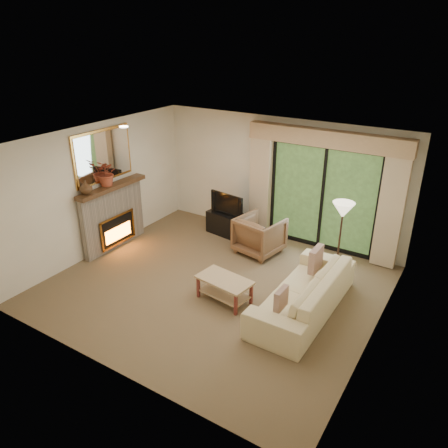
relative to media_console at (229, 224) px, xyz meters
The scene contains 22 objects.
floor 2.16m from the media_console, 65.19° to the right, with size 5.50×5.50×0.00m, color brown.
ceiling 3.19m from the media_console, 65.19° to the right, with size 5.50×5.50×0.00m, color white.
wall_back 1.49m from the media_console, 31.39° to the left, with size 5.00×5.00×0.00m, color beige.
wall_front 4.66m from the media_console, 78.55° to the right, with size 5.00×5.00×0.00m, color beige.
wall_left 2.89m from the media_console, 133.47° to the right, with size 5.00×5.00×0.00m, color beige.
wall_right 4.27m from the media_console, 28.10° to the right, with size 5.00×5.00×0.00m, color beige.
fireplace 2.50m from the media_console, 134.65° to the right, with size 0.24×1.70×1.37m, color slate, non-canonical shape.
mirror 3.04m from the media_console, 136.02° to the right, with size 0.07×1.45×1.02m, color #C48535, non-canonical shape.
sliding_door 2.14m from the media_console, 14.73° to the left, with size 2.26×0.10×2.16m, color black, non-canonical shape.
curtain_left 1.17m from the media_console, 35.28° to the left, with size 0.45×0.18×2.35m, color tan.
curtain_right 3.41m from the media_console, ahead, with size 0.45×0.18×2.35m, color tan.
cornice 2.84m from the media_console, 12.17° to the left, with size 3.20×0.24×0.32m, color tan.
media_console is the anchor object (origin of this frame).
tv 0.49m from the media_console, ahead, with size 0.86×0.11×0.49m, color black.
armchair 1.05m from the media_console, 22.23° to the right, with size 0.83×0.85×0.78m, color brown.
sofa 3.09m from the media_console, 35.75° to the right, with size 2.41×0.94×0.70m, color beige.
pillow_near 3.50m from the media_console, 45.86° to the right, with size 0.09×0.34×0.34m, color brown.
pillow_far 2.69m from the media_console, 24.58° to the right, with size 0.11×0.42×0.42m, color brown.
coffee_table 2.58m from the media_console, 60.27° to the right, with size 0.92×0.51×0.42m, color tan, non-canonical shape.
floor_lamp 2.69m from the media_console, ahead, with size 0.39×0.39×1.46m, color beige, non-canonical shape.
vase 3.17m from the media_console, 125.89° to the right, with size 0.25×0.25×0.26m, color #442B18.
branches 2.85m from the media_console, 133.34° to the right, with size 0.47×0.41×0.52m, color #A3432A.
Camera 1 is at (3.68, -5.57, 4.24)m, focal length 35.00 mm.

